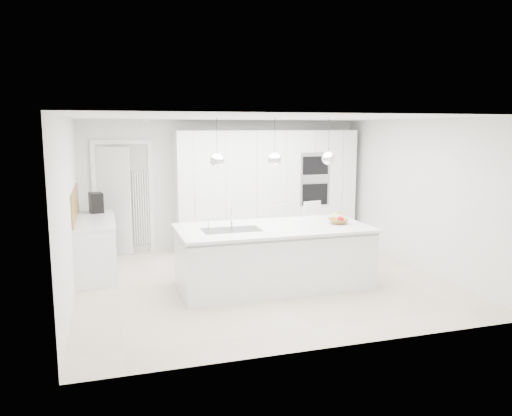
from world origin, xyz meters
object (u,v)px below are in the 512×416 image
object	(u,v)px
espresso_machine	(96,203)
fruit_bowl	(338,221)
bar_stool_left	(283,236)
island_base	(274,258)
bar_stool_right	(315,234)

from	to	relation	value
espresso_machine	fruit_bowl	bearing A→B (deg)	-41.44
fruit_bowl	bar_stool_left	distance (m)	1.23
island_base	bar_stool_right	world-z (taller)	bar_stool_right
island_base	fruit_bowl	size ratio (longest dim) A/B	8.96
island_base	fruit_bowl	bearing A→B (deg)	-0.79
espresso_machine	bar_stool_right	distance (m)	3.83
espresso_machine	bar_stool_left	bearing A→B (deg)	-30.44
fruit_bowl	bar_stool_right	size ratio (longest dim) A/B	0.29
fruit_bowl	bar_stool_left	world-z (taller)	bar_stool_left
espresso_machine	bar_stool_right	bearing A→B (deg)	-28.32
island_base	bar_stool_left	xyz separation A→B (m)	(0.52, 1.02, 0.09)
espresso_machine	island_base	bearing A→B (deg)	-50.49
bar_stool_left	fruit_bowl	bearing A→B (deg)	-83.63
fruit_bowl	espresso_machine	world-z (taller)	espresso_machine
espresso_machine	bar_stool_left	size ratio (longest dim) A/B	0.33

